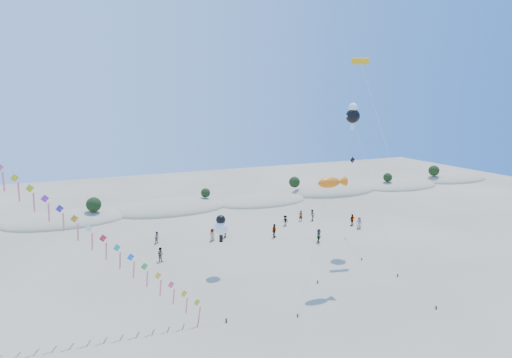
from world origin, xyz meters
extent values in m
ellipsoid|color=tan|center=(-16.00, 44.60, 0.00)|extent=(17.60, 9.68, 3.00)
ellipsoid|color=#1D3413|center=(-16.00, 44.60, 0.83)|extent=(14.08, 6.34, 0.70)
ellipsoid|color=tan|center=(0.00, 45.30, 0.00)|extent=(19.00, 10.45, 3.40)
ellipsoid|color=#1D3413|center=(0.00, 45.30, 0.94)|extent=(15.20, 6.84, 0.76)
ellipsoid|color=tan|center=(16.00, 43.90, 0.00)|extent=(16.40, 9.02, 2.80)
ellipsoid|color=#1D3413|center=(16.00, 43.90, 0.77)|extent=(13.12, 5.90, 0.66)
ellipsoid|color=tan|center=(32.00, 45.70, 0.00)|extent=(18.00, 9.90, 3.80)
ellipsoid|color=#1D3413|center=(32.00, 45.70, 1.04)|extent=(14.40, 6.48, 0.72)
ellipsoid|color=tan|center=(48.00, 44.50, 0.00)|extent=(16.80, 9.24, 3.00)
ellipsoid|color=#1D3413|center=(48.00, 44.50, 0.83)|extent=(13.44, 6.05, 0.67)
ellipsoid|color=tan|center=(64.00, 45.90, 0.00)|extent=(17.60, 9.68, 3.20)
ellipsoid|color=#1D3413|center=(64.00, 45.90, 0.88)|extent=(14.08, 6.34, 0.70)
sphere|color=black|center=(-12.00, 43.40, 2.48)|extent=(2.20, 2.20, 2.20)
sphere|color=black|center=(6.00, 45.40, 2.24)|extent=(1.60, 1.60, 1.60)
sphere|color=black|center=(24.00, 46.80, 2.44)|extent=(2.10, 2.10, 2.10)
sphere|color=black|center=(44.00, 44.10, 2.32)|extent=(1.80, 1.80, 1.80)
sphere|color=black|center=(58.00, 45.60, 2.52)|extent=(2.30, 2.30, 2.30)
cube|color=#3F2D1E|center=(-3.89, 7.38, 0.17)|extent=(0.12, 0.12, 0.35)
cylinder|color=silver|center=(-16.47, 11.67, 10.60)|extent=(25.17, 8.61, 21.22)
cube|color=#BCC617|center=(-6.11, 8.14, 1.87)|extent=(1.19, 0.47, 1.26)
cube|color=#F76885|center=(-5.93, 8.19, 0.77)|extent=(0.19, 0.45, 1.55)
cube|color=yellow|center=(-7.07, 8.46, 2.68)|extent=(1.19, 0.47, 1.26)
cube|color=#F76885|center=(-6.89, 8.51, 1.58)|extent=(0.19, 0.45, 1.55)
cube|color=#FF5075|center=(-8.02, 8.79, 3.48)|extent=(1.19, 0.47, 1.26)
cube|color=#F76885|center=(-7.84, 8.84, 2.38)|extent=(0.19, 0.45, 1.55)
cube|color=yellow|center=(-8.98, 9.12, 4.29)|extent=(1.19, 0.47, 1.26)
cube|color=#F76885|center=(-8.80, 9.17, 3.19)|extent=(0.19, 0.45, 1.55)
cube|color=green|center=(-9.93, 9.44, 5.09)|extent=(1.19, 0.47, 1.26)
cube|color=#F76885|center=(-9.75, 9.49, 3.99)|extent=(0.19, 0.45, 1.55)
cube|color=blue|center=(-10.89, 9.77, 5.90)|extent=(1.19, 0.47, 1.26)
cube|color=#F76885|center=(-10.71, 9.82, 4.80)|extent=(0.19, 0.45, 1.55)
cube|color=#17AF99|center=(-11.85, 10.10, 6.70)|extent=(1.19, 0.47, 1.26)
cube|color=#F76885|center=(-11.67, 10.15, 5.60)|extent=(0.19, 0.45, 1.55)
cube|color=red|center=(-12.80, 10.42, 7.51)|extent=(1.19, 0.47, 1.26)
cube|color=#F76885|center=(-12.62, 10.47, 6.41)|extent=(0.19, 0.45, 1.55)
cube|color=white|center=(-13.76, 10.75, 8.31)|extent=(1.19, 0.47, 1.26)
cube|color=#F76885|center=(-13.58, 10.80, 7.21)|extent=(0.19, 0.45, 1.55)
cube|color=orange|center=(-14.71, 11.07, 9.12)|extent=(1.19, 0.47, 1.26)
cube|color=#F76885|center=(-14.53, 11.12, 8.02)|extent=(0.19, 0.45, 1.55)
cube|color=#39269A|center=(-15.67, 11.40, 9.93)|extent=(1.19, 0.47, 1.26)
cube|color=#F76885|center=(-15.49, 11.45, 8.83)|extent=(0.19, 0.45, 1.55)
cube|color=purple|center=(-16.62, 11.73, 10.73)|extent=(1.19, 0.47, 1.26)
cube|color=#F76885|center=(-16.44, 11.78, 9.63)|extent=(0.19, 0.45, 1.55)
cube|color=#BCC617|center=(-17.58, 12.05, 11.54)|extent=(1.19, 0.47, 1.26)
cube|color=#F76885|center=(-17.40, 12.10, 10.44)|extent=(0.19, 0.45, 1.55)
cube|color=yellow|center=(-18.53, 12.38, 12.34)|extent=(1.19, 0.47, 1.26)
cube|color=#F76885|center=(-18.35, 12.43, 11.24)|extent=(0.19, 0.45, 1.55)
cube|color=#F76885|center=(-19.31, 12.75, 12.05)|extent=(0.19, 0.45, 1.55)
cube|color=#3F2D1E|center=(1.90, 5.78, 0.15)|extent=(0.10, 0.10, 0.30)
cylinder|color=silver|center=(4.80, 8.10, 5.13)|extent=(5.81, 4.67, 10.28)
ellipsoid|color=orange|center=(7.69, 10.42, 10.27)|extent=(2.39, 1.05, 1.05)
cone|color=orange|center=(9.02, 10.42, 10.27)|extent=(0.95, 0.95, 0.95)
cube|color=#3F2D1E|center=(7.00, 10.86, 0.15)|extent=(0.10, 0.10, 0.30)
cylinder|color=silver|center=(3.06, 14.06, 2.45)|extent=(7.91, 6.43, 4.92)
sphere|color=white|center=(-0.88, 17.26, 4.90)|extent=(1.47, 1.47, 1.47)
sphere|color=black|center=(-0.88, 17.26, 5.78)|extent=(0.98, 0.98, 0.98)
cube|color=black|center=(-0.88, 17.26, 3.77)|extent=(0.35, 0.18, 0.80)
cube|color=#3F2D1E|center=(15.39, 8.89, 0.15)|extent=(0.10, 0.10, 0.30)
cylinder|color=silver|center=(16.02, 14.13, 8.01)|extent=(1.29, 10.52, 16.03)
sphere|color=black|center=(16.66, 19.38, 16.02)|extent=(1.69, 1.69, 1.69)
sphere|color=white|center=(16.66, 19.38, 17.03)|extent=(1.10, 1.10, 1.10)
cube|color=white|center=(16.66, 19.38, 14.78)|extent=(0.35, 0.18, 0.80)
cube|color=white|center=(15.96, 19.38, 16.02)|extent=(0.60, 0.15, 0.25)
cube|color=white|center=(17.36, 19.38, 16.02)|extent=(0.60, 0.15, 0.25)
cube|color=#3F2D1E|center=(13.67, 2.14, 0.15)|extent=(0.10, 0.10, 0.30)
cylinder|color=silver|center=(15.39, 10.58, 11.18)|extent=(3.47, 16.90, 22.38)
cube|color=#F0A80C|center=(17.12, 19.02, 22.36)|extent=(2.16, 0.88, 0.76)
cube|color=black|center=(17.12, 19.04, 22.36)|extent=(2.09, 0.54, 0.19)
cube|color=#3F2D1E|center=(14.85, 14.11, 0.15)|extent=(0.10, 0.10, 0.30)
cylinder|color=silver|center=(17.60, 19.09, 4.94)|extent=(5.53, 9.98, 9.90)
cube|color=black|center=(20.35, 24.07, 9.88)|extent=(0.93, 0.28, 0.96)
imported|color=slate|center=(-6.16, 22.98, 0.82)|extent=(0.96, 1.01, 1.64)
imported|color=slate|center=(1.36, 27.36, 0.82)|extent=(0.91, 0.72, 1.63)
imported|color=slate|center=(9.29, 25.42, 0.92)|extent=(1.12, 1.03, 1.84)
imported|color=slate|center=(13.07, 29.54, 0.76)|extent=(0.96, 1.13, 1.52)
imported|color=slate|center=(13.66, 21.40, 0.87)|extent=(1.19, 1.68, 1.75)
imported|color=slate|center=(16.27, 30.69, 0.82)|extent=(0.65, 0.48, 1.63)
imported|color=slate|center=(17.95, 30.24, 0.85)|extent=(0.94, 1.02, 1.70)
imported|color=slate|center=(-5.31, 29.25, 0.77)|extent=(0.95, 0.92, 1.54)
imported|color=slate|center=(21.99, 25.74, 0.86)|extent=(1.07, 0.61, 1.71)
imported|color=slate|center=(21.93, 24.06, 0.83)|extent=(0.94, 0.95, 1.66)
imported|color=slate|center=(3.40, 28.12, 0.76)|extent=(1.11, 1.44, 1.52)
camera|label=1|loc=(-14.60, -23.19, 18.15)|focal=30.00mm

